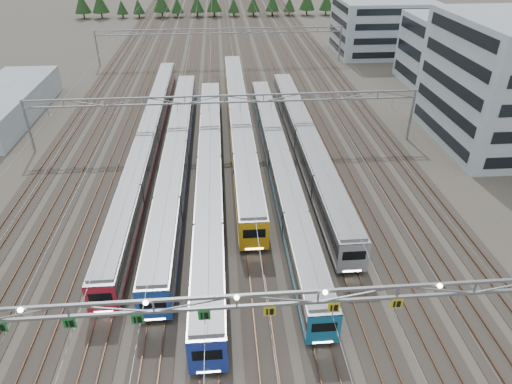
{
  "coord_description": "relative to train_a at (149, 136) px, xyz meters",
  "views": [
    {
      "loc": [
        -0.5,
        -22.6,
        29.69
      ],
      "look_at": [
        2.96,
        20.39,
        3.5
      ],
      "focal_mm": 32.0,
      "sensor_mm": 36.0,
      "label": 1
    }
  ],
  "objects": [
    {
      "name": "train_e",
      "position": [
        18.0,
        -9.56,
        0.05
      ],
      "size": [
        2.75,
        57.48,
        3.58
      ],
      "color": "black",
      "rests_on": "ground"
    },
    {
      "name": "gantry_near",
      "position": [
        11.2,
        -39.93,
        5.1
      ],
      "size": [
        56.36,
        0.61,
        8.08
      ],
      "color": "gray",
      "rests_on": "ground"
    },
    {
      "name": "ground",
      "position": [
        11.25,
        -39.81,
        -1.99
      ],
      "size": [
        400.0,
        400.0,
        0.0
      ],
      "primitive_type": "plane",
      "color": "#47423A",
      "rests_on": "ground"
    },
    {
      "name": "depot_bldg_north",
      "position": [
        51.07,
        51.69,
        4.36
      ],
      "size": [
        22.0,
        18.0,
        12.69
      ],
      "primitive_type": "cube",
      "color": "#92A5AE",
      "rests_on": "ground"
    },
    {
      "name": "train_c",
      "position": [
        9.0,
        -11.11,
        0.21
      ],
      "size": [
        2.99,
        58.51,
        3.9
      ],
      "color": "black",
      "rests_on": "ground"
    },
    {
      "name": "depot_bldg_mid",
      "position": [
        55.59,
        26.24,
        4.64
      ],
      "size": [
        14.0,
        16.0,
        13.26
      ],
      "primitive_type": "cube",
      "color": "#92A5AE",
      "rests_on": "ground"
    },
    {
      "name": "track_bed",
      "position": [
        11.25,
        60.19,
        -0.5
      ],
      "size": [
        54.0,
        260.0,
        5.42
      ],
      "color": "#2D2823",
      "rests_on": "ground"
    },
    {
      "name": "train_b",
      "position": [
        4.5,
        -5.89,
        0.19
      ],
      "size": [
        2.95,
        57.89,
        3.84
      ],
      "color": "black",
      "rests_on": "ground"
    },
    {
      "name": "train_d",
      "position": [
        13.5,
        4.79,
        0.27
      ],
      "size": [
        3.07,
        61.81,
        4.01
      ],
      "color": "black",
      "rests_on": "ground"
    },
    {
      "name": "depot_bldg_south",
      "position": [
        52.41,
        -1.2,
        7.06
      ],
      "size": [
        18.0,
        22.0,
        18.1
      ],
      "primitive_type": "cube",
      "color": "#92A5AE",
      "rests_on": "ground"
    },
    {
      "name": "train_f",
      "position": [
        22.5,
        -4.02,
        0.24
      ],
      "size": [
        3.03,
        52.4,
        3.95
      ],
      "color": "black",
      "rests_on": "ground"
    },
    {
      "name": "gantry_far",
      "position": [
        11.25,
        45.19,
        4.4
      ],
      "size": [
        56.36,
        0.36,
        8.0
      ],
      "color": "gray",
      "rests_on": "ground"
    },
    {
      "name": "gantry_mid",
      "position": [
        11.25,
        0.19,
        4.4
      ],
      "size": [
        56.36,
        0.36,
        8.0
      ],
      "color": "gray",
      "rests_on": "ground"
    },
    {
      "name": "treeline",
      "position": [
        13.5,
        103.09,
        2.25
      ],
      "size": [
        100.1,
        5.6,
        7.02
      ],
      "color": "#332114",
      "rests_on": "ground"
    },
    {
      "name": "train_a",
      "position": [
        0.0,
        0.0,
        0.0
      ],
      "size": [
        2.67,
        67.12,
        3.47
      ],
      "color": "black",
      "rests_on": "ground"
    },
    {
      "name": "west_shed",
      "position": [
        -25.69,
        14.2,
        0.35
      ],
      "size": [
        10.0,
        30.0,
        4.67
      ],
      "primitive_type": "cube",
      "color": "#92A5AE",
      "rests_on": "ground"
    }
  ]
}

